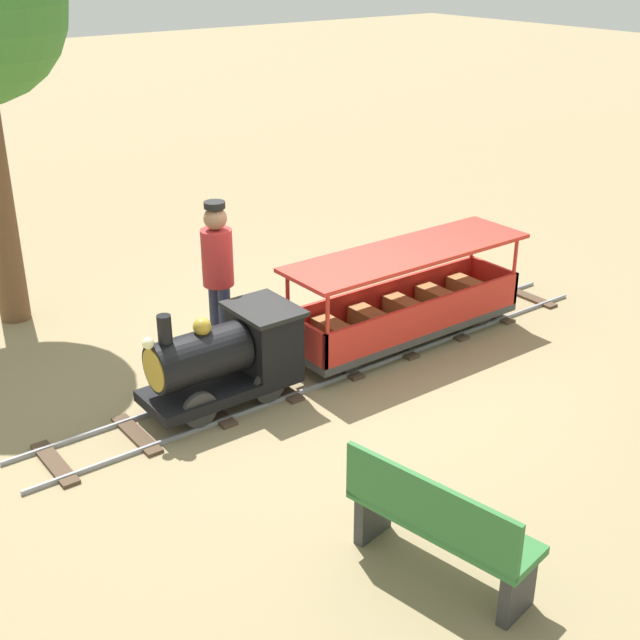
% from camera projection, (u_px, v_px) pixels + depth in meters
% --- Properties ---
extents(ground_plane, '(60.00, 60.00, 0.00)m').
position_uv_depth(ground_plane, '(339.00, 365.00, 8.33)').
color(ground_plane, '#8C7A56').
extents(track, '(0.72, 6.40, 0.04)m').
position_uv_depth(track, '(336.00, 364.00, 8.30)').
color(track, gray).
rests_on(track, ground_plane).
extents(locomotive, '(0.68, 1.45, 0.98)m').
position_uv_depth(locomotive, '(228.00, 355.00, 7.45)').
color(locomotive, black).
rests_on(locomotive, ground_plane).
extents(passenger_car, '(0.78, 2.70, 0.97)m').
position_uv_depth(passenger_car, '(406.00, 305.00, 8.63)').
color(passenger_car, '#3F3F3F').
rests_on(passenger_car, ground_plane).
extents(conductor_person, '(0.30, 0.30, 1.62)m').
position_uv_depth(conductor_person, '(218.00, 269.00, 8.06)').
color(conductor_person, '#282D47').
rests_on(conductor_person, ground_plane).
extents(park_bench, '(1.35, 0.63, 0.82)m').
position_uv_depth(park_bench, '(438.00, 525.00, 5.41)').
color(park_bench, '#2D6B33').
rests_on(park_bench, ground_plane).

